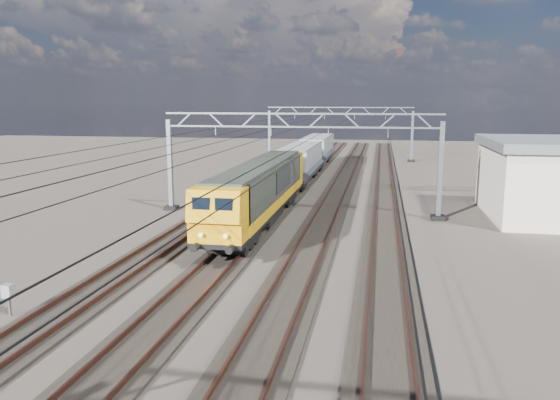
% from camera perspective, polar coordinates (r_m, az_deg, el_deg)
% --- Properties ---
extents(ground, '(160.00, 160.00, 0.00)m').
position_cam_1_polar(ground, '(34.74, 1.00, -2.85)').
color(ground, '#2C2621').
rests_on(ground, ground).
extents(track_outer_west, '(2.60, 140.00, 0.30)m').
position_cam_1_polar(track_outer_west, '(36.17, -8.42, -2.31)').
color(track_outer_west, black).
rests_on(track_outer_west, ground).
extents(track_loco, '(2.60, 140.00, 0.30)m').
position_cam_1_polar(track_loco, '(35.10, -2.23, -2.60)').
color(track_loco, black).
rests_on(track_loco, ground).
extents(track_inner_east, '(2.60, 140.00, 0.30)m').
position_cam_1_polar(track_inner_east, '(34.46, 4.29, -2.86)').
color(track_inner_east, black).
rests_on(track_inner_east, ground).
extents(track_outer_east, '(2.60, 140.00, 0.30)m').
position_cam_1_polar(track_outer_east, '(34.27, 10.96, -3.10)').
color(track_outer_east, black).
rests_on(track_outer_east, ground).
extents(catenary_gantry_mid, '(19.90, 0.90, 7.11)m').
position_cam_1_polar(catenary_gantry_mid, '(37.98, 2.02, 4.26)').
color(catenary_gantry_mid, gray).
rests_on(catenary_gantry_mid, ground).
extents(catenary_gantry_far, '(19.90, 0.90, 7.11)m').
position_cam_1_polar(catenary_gantry_far, '(73.68, 6.20, 7.15)').
color(catenary_gantry_far, gray).
rests_on(catenary_gantry_far, ground).
extents(overhead_wires, '(12.03, 140.00, 0.53)m').
position_cam_1_polar(overhead_wires, '(41.79, 2.85, 7.34)').
color(overhead_wires, black).
rests_on(overhead_wires, ground).
extents(locomotive, '(2.76, 21.10, 3.62)m').
position_cam_1_polar(locomotive, '(35.15, -2.07, 1.17)').
color(locomotive, black).
rests_on(locomotive, ground).
extents(hopper_wagon_lead, '(3.38, 13.00, 3.25)m').
position_cam_1_polar(hopper_wagon_lead, '(52.42, 2.14, 4.10)').
color(hopper_wagon_lead, black).
rests_on(hopper_wagon_lead, ground).
extents(hopper_wagon_mid, '(3.38, 13.00, 3.25)m').
position_cam_1_polar(hopper_wagon_mid, '(66.44, 3.94, 5.40)').
color(hopper_wagon_mid, black).
rests_on(hopper_wagon_mid, ground).
extents(trackside_cabinet, '(0.44, 0.36, 1.22)m').
position_cam_1_polar(trackside_cabinet, '(22.87, -26.52, -8.61)').
color(trackside_cabinet, gray).
rests_on(trackside_cabinet, ground).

